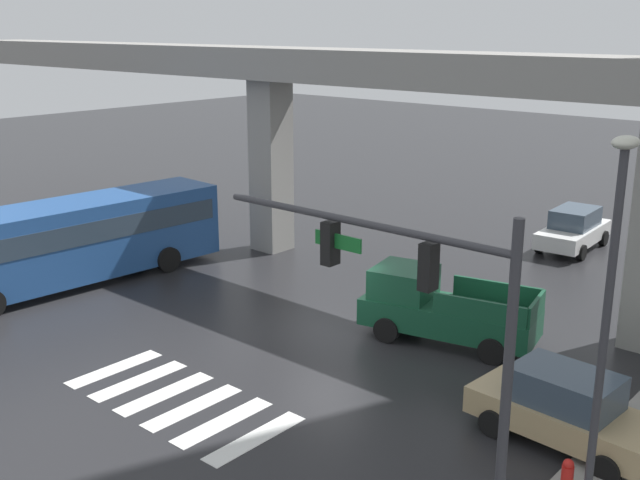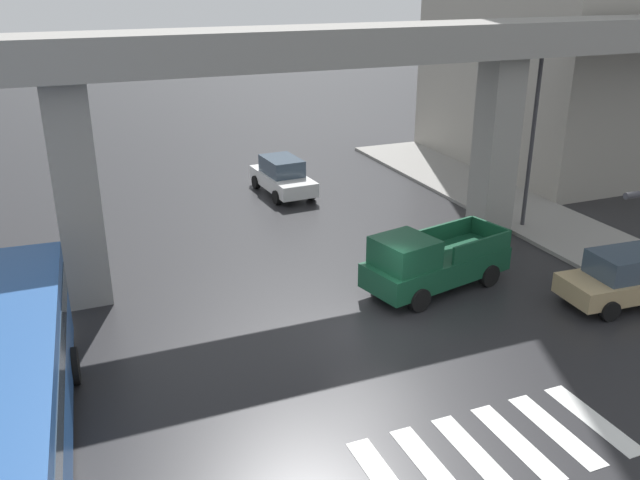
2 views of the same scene
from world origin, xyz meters
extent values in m
plane|color=#232326|center=(0.00, 0.00, 0.00)|extent=(120.00, 120.00, 0.00)
cube|color=silver|center=(-2.75, -5.67, 0.01)|extent=(0.55, 2.80, 0.01)
cube|color=silver|center=(-1.65, -5.67, 0.01)|extent=(0.55, 2.80, 0.01)
cube|color=silver|center=(-0.55, -5.67, 0.01)|extent=(0.55, 2.80, 0.01)
cube|color=silver|center=(0.55, -5.67, 0.01)|extent=(0.55, 2.80, 0.01)
cube|color=silver|center=(1.65, -5.67, 0.01)|extent=(0.55, 2.80, 0.01)
cube|color=silver|center=(2.75, -5.67, 0.01)|extent=(0.55, 2.80, 0.01)
cube|color=gray|center=(0.00, 5.43, 7.60)|extent=(58.70, 2.55, 1.20)
cube|color=gray|center=(-7.64, 5.43, 3.50)|extent=(1.30, 1.30, 7.00)
cube|color=#14472D|center=(3.09, 1.94, 0.78)|extent=(5.39, 2.96, 0.80)
cube|color=#14472D|center=(1.67, 1.63, 1.63)|extent=(2.04, 2.07, 0.90)
cube|color=#3F5160|center=(1.22, 1.52, 1.63)|extent=(0.46, 1.65, 0.77)
cube|color=#14472D|center=(4.40, 1.33, 1.48)|extent=(2.61, 0.67, 0.60)
cube|color=#14472D|center=(4.02, 3.04, 1.48)|extent=(2.61, 0.67, 0.60)
cube|color=#14472D|center=(5.53, 2.48, 1.48)|extent=(0.48, 1.73, 0.60)
cylinder|color=black|center=(1.74, 0.72, 0.38)|extent=(0.80, 0.44, 0.76)
cylinder|color=black|center=(1.35, 2.48, 0.38)|extent=(0.80, 0.44, 0.76)
cylinder|color=black|center=(4.83, 1.40, 0.38)|extent=(0.80, 0.44, 0.76)
cylinder|color=black|center=(4.44, 3.16, 0.38)|extent=(0.80, 0.44, 0.76)
cube|color=#234C8C|center=(-9.89, -2.25, 1.64)|extent=(3.21, 10.94, 2.70)
cube|color=#2D3D4C|center=(-9.89, -2.25, 2.11)|extent=(3.21, 10.40, 0.76)
cylinder|color=black|center=(-8.48, 0.63, 0.48)|extent=(0.41, 0.98, 0.96)
cylinder|color=black|center=(-10.92, 0.80, 0.48)|extent=(0.41, 0.98, 0.96)
cube|color=silver|center=(1.84, 13.63, 0.64)|extent=(2.00, 4.39, 0.64)
cube|color=#384756|center=(1.83, 13.73, 1.34)|extent=(1.62, 2.32, 0.76)
cylinder|color=black|center=(2.78, 12.35, 0.32)|extent=(0.28, 0.65, 0.64)
cylinder|color=black|center=(1.05, 12.25, 0.32)|extent=(0.28, 0.65, 0.64)
cylinder|color=black|center=(2.62, 15.01, 0.32)|extent=(0.28, 0.65, 0.64)
cylinder|color=black|center=(0.90, 14.91, 0.32)|extent=(0.28, 0.65, 0.64)
cube|color=tan|center=(8.13, -1.26, 0.64)|extent=(4.41, 2.04, 0.64)
cube|color=#384756|center=(8.03, -1.25, 1.34)|extent=(2.33, 1.64, 0.76)
cylinder|color=black|center=(9.40, -2.20, 0.32)|extent=(0.65, 0.28, 0.64)
cylinder|color=black|center=(6.86, -0.31, 0.32)|extent=(0.65, 0.28, 0.64)
cylinder|color=black|center=(6.74, -2.03, 0.32)|extent=(0.65, 0.28, 0.64)
cylinder|color=#38383D|center=(8.85, -5.77, 3.10)|extent=(0.18, 0.18, 6.20)
cylinder|color=#38383D|center=(5.65, -5.77, 5.60)|extent=(6.40, 0.14, 0.14)
cube|color=black|center=(7.25, -5.77, 5.08)|extent=(0.24, 0.32, 0.84)
sphere|color=orange|center=(7.25, -5.77, 5.08)|extent=(0.17, 0.17, 0.17)
cube|color=black|center=(5.05, -5.77, 5.08)|extent=(0.24, 0.32, 0.84)
sphere|color=orange|center=(5.05, -5.77, 5.08)|extent=(0.17, 0.17, 0.17)
cube|color=#19722D|center=(5.23, -5.77, 5.15)|extent=(1.10, 0.04, 0.28)
cylinder|color=#38383D|center=(9.40, -3.11, 3.50)|extent=(0.16, 0.16, 7.00)
ellipsoid|color=beige|center=(9.40, -3.11, 7.12)|extent=(0.44, 0.70, 0.24)
sphere|color=red|center=(9.00, -3.17, 0.74)|extent=(0.22, 0.22, 0.22)
camera|label=1|loc=(13.97, -16.28, 9.07)|focal=42.71mm
camera|label=2|loc=(-8.26, -15.48, 9.83)|focal=37.97mm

